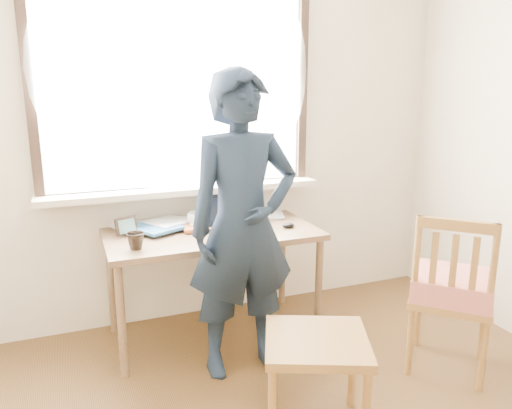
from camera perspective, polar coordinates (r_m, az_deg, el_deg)
name	(u,v)px	position (r m, az deg, el deg)	size (l,w,h in m)	color
room_shell	(350,79)	(1.73, 10.64, 13.95)	(3.52, 4.02, 2.61)	beige
desk	(213,242)	(3.18, -4.97, -4.35)	(1.32, 0.66, 0.71)	brown
laptop	(233,223)	(3.15, -2.60, -2.07)	(0.33, 0.27, 0.22)	black
mug_white	(197,220)	(3.25, -6.79, -1.75)	(0.12, 0.12, 0.10)	white
mug_dark	(136,241)	(2.89, -13.59, -4.07)	(0.10, 0.10, 0.10)	black
mouse	(288,225)	(3.23, 3.73, -2.39)	(0.08, 0.06, 0.03)	black
desk_clutter	(167,224)	(3.27, -10.19, -2.22)	(0.89, 0.46, 0.05)	#2E6497
book_a	(147,228)	(3.24, -12.35, -2.65)	(0.21, 0.28, 0.03)	white
book_b	(257,215)	(3.50, 0.17, -1.16)	(0.18, 0.24, 0.02)	white
picture_frame	(126,227)	(3.14, -14.61, -2.54)	(0.13, 0.07, 0.11)	black
work_chair	(316,353)	(2.43, 6.92, -16.46)	(0.61, 0.60, 0.48)	olive
side_chair	(452,289)	(3.05, 21.51, -8.93)	(0.60, 0.60, 0.94)	olive
person	(243,227)	(2.74, -1.50, -2.53)	(0.62, 0.41, 1.71)	black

